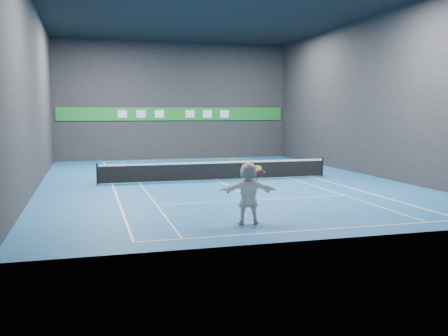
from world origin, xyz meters
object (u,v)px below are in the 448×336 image
object	(u,v)px
tennis_net	(217,170)
tennis_racket	(260,173)
tennis_ball	(240,134)
player	(248,193)

from	to	relation	value
tennis_net	tennis_racket	xyz separation A→B (m)	(-1.26, -10.40, 1.11)
tennis_ball	tennis_net	bearing A→B (deg)	79.53
player	tennis_net	distance (m)	10.59
tennis_racket	tennis_net	bearing A→B (deg)	83.10
player	tennis_net	size ratio (longest dim) A/B	0.16
player	tennis_racket	distance (m)	0.75
player	tennis_ball	world-z (taller)	tennis_ball
tennis_racket	player	bearing A→B (deg)	-173.18
player	tennis_net	world-z (taller)	player
tennis_ball	tennis_net	size ratio (longest dim) A/B	0.00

